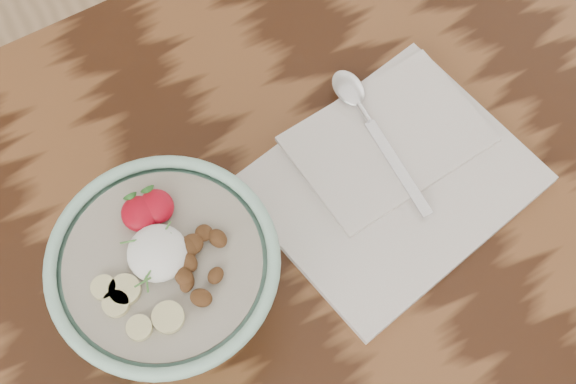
% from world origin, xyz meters
% --- Properties ---
extents(table, '(1.60, 0.90, 0.75)m').
position_xyz_m(table, '(0.00, 0.00, 0.66)').
color(table, '#32190C').
rests_on(table, ground).
extents(breakfast_bowl, '(0.21, 0.21, 0.14)m').
position_xyz_m(breakfast_bowl, '(-0.07, 0.07, 0.82)').
color(breakfast_bowl, '#98CCB6').
rests_on(breakfast_bowl, table).
extents(napkin, '(0.32, 0.28, 0.02)m').
position_xyz_m(napkin, '(0.19, 0.08, 0.76)').
color(napkin, silver).
rests_on(napkin, table).
extents(spoon, '(0.04, 0.20, 0.01)m').
position_xyz_m(spoon, '(0.20, 0.16, 0.77)').
color(spoon, silver).
rests_on(spoon, napkin).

